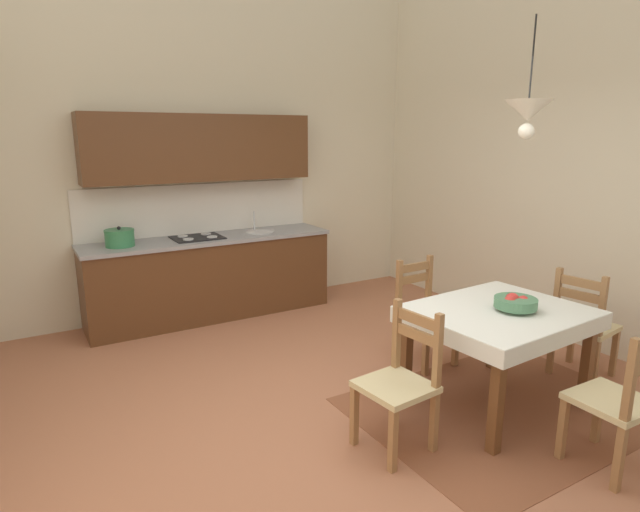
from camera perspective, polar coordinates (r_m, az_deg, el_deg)
ground_plane at (r=3.98m, az=4.10°, el=-17.81°), size 5.85×6.54×0.10m
wall_back at (r=6.14m, az=-12.36°, el=13.61°), size 5.85×0.12×4.16m
wall_right at (r=5.43m, az=29.08°, el=12.42°), size 0.12×6.54×4.16m
area_rug at (r=4.28m, az=19.20°, el=-15.38°), size 2.10×1.60×0.01m
kitchen_cabinetry at (r=5.89m, az=-12.08°, el=1.67°), size 2.68×0.63×2.20m
dining_table at (r=4.09m, az=18.78°, el=-7.23°), size 1.27×1.07×0.75m
dining_chair_kitchen_side at (r=4.74m, az=11.21°, el=-6.24°), size 0.44×0.44×0.93m
dining_chair_tv_side at (r=3.48m, az=8.63°, el=-13.48°), size 0.46×0.46×0.93m
dining_chair_camera_side at (r=3.68m, az=29.72°, el=-13.62°), size 0.43×0.43×0.93m
dining_chair_window_side at (r=4.89m, az=26.67°, el=-6.85°), size 0.48×0.48×0.93m
fruit_bowl at (r=4.03m, az=20.42°, el=-4.77°), size 0.30×0.30×0.12m
pendant_lamp at (r=3.97m, az=21.64°, el=14.34°), size 0.32×0.32×0.80m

